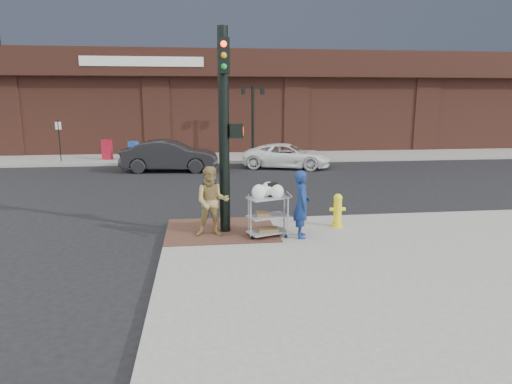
{
  "coord_description": "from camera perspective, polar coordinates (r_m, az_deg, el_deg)",
  "views": [
    {
      "loc": [
        -1.11,
        -10.43,
        3.49
      ],
      "look_at": [
        0.23,
        0.34,
        1.25
      ],
      "focal_mm": 32.0,
      "sensor_mm": 36.0,
      "label": 1
    }
  ],
  "objects": [
    {
      "name": "minivan_white",
      "position": [
        23.2,
        3.92,
        4.52
      ],
      "size": [
        4.83,
        3.3,
        1.23
      ],
      "primitive_type": "imported",
      "rotation": [
        0.0,
        0.0,
        1.26
      ],
      "color": "white",
      "rests_on": "ground"
    },
    {
      "name": "utility_cart",
      "position": [
        11.13,
        1.5,
        -2.56
      ],
      "size": [
        1.09,
        0.84,
        1.34
      ],
      "color": "gray",
      "rests_on": "sidewalk_near"
    },
    {
      "name": "fire_hydrant",
      "position": [
        12.21,
        10.16,
        -2.21
      ],
      "size": [
        0.42,
        0.29,
        0.89
      ],
      "color": "#FFF615",
      "rests_on": "sidewalk_near"
    },
    {
      "name": "sedan_dark",
      "position": [
        22.45,
        -10.73,
        4.47
      ],
      "size": [
        4.72,
        2.03,
        1.51
      ],
      "primitive_type": "imported",
      "rotation": [
        0.0,
        0.0,
        1.47
      ],
      "color": "black",
      "rests_on": "ground"
    },
    {
      "name": "ground",
      "position": [
        11.06,
        -0.99,
        -6.74
      ],
      "size": [
        220.0,
        220.0,
        0.0
      ],
      "primitive_type": "plane",
      "color": "black",
      "rests_on": "ground"
    },
    {
      "name": "sidewalk_far",
      "position": [
        44.69,
        10.73,
        7.09
      ],
      "size": [
        65.0,
        36.0,
        0.15
      ],
      "primitive_type": "cube",
      "color": "gray",
      "rests_on": "ground"
    },
    {
      "name": "lamp_post",
      "position": [
        26.63,
        -0.4,
        9.8
      ],
      "size": [
        1.32,
        0.22,
        4.0
      ],
      "color": "black",
      "rests_on": "sidewalk_far"
    },
    {
      "name": "brick_curb_ramp",
      "position": [
        11.82,
        -4.37,
        -4.75
      ],
      "size": [
        2.8,
        2.4,
        0.01
      ],
      "primitive_type": "cube",
      "color": "brown",
      "rests_on": "sidewalk_near"
    },
    {
      "name": "newsbox_blue",
      "position": [
        25.71,
        -15.06,
        4.97
      ],
      "size": [
        0.56,
        0.53,
        1.04
      ],
      "primitive_type": "cube",
      "rotation": [
        0.0,
        0.0,
        -0.4
      ],
      "color": "blue",
      "rests_on": "sidewalk_far"
    },
    {
      "name": "pedestrian_tan",
      "position": [
        11.16,
        -5.51,
        -1.21
      ],
      "size": [
        0.87,
        0.7,
        1.73
      ],
      "primitive_type": "imported",
      "rotation": [
        0.0,
        0.0,
        -0.05
      ],
      "color": "#9F854B",
      "rests_on": "sidewalk_near"
    },
    {
      "name": "woman_blue",
      "position": [
        11.08,
        5.74,
        -1.51
      ],
      "size": [
        0.47,
        0.65,
        1.65
      ],
      "primitive_type": "imported",
      "rotation": [
        0.0,
        0.0,
        1.44
      ],
      "color": "navy",
      "rests_on": "sidewalk_near"
    },
    {
      "name": "parking_sign",
      "position": [
        26.58,
        -23.36,
        5.89
      ],
      "size": [
        0.05,
        0.05,
        2.2
      ],
      "primitive_type": "cylinder",
      "color": "black",
      "rests_on": "sidewalk_far"
    },
    {
      "name": "newsbox_red",
      "position": [
        26.57,
        -18.13,
        5.07
      ],
      "size": [
        0.55,
        0.52,
        1.1
      ],
      "primitive_type": "cube",
      "rotation": [
        0.0,
        0.0,
        -0.25
      ],
      "color": "#A31226",
      "rests_on": "sidewalk_far"
    },
    {
      "name": "traffic_signal_pole",
      "position": [
        11.24,
        -3.91,
        8.27
      ],
      "size": [
        0.61,
        0.51,
        5.0
      ],
      "color": "black",
      "rests_on": "sidewalk_near"
    }
  ]
}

